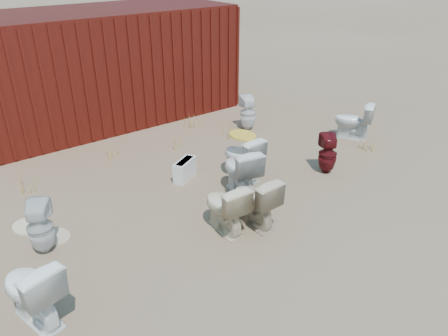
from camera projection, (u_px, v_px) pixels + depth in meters
ground at (249, 215)px, 6.48m from camera, size 100.00×100.00×0.00m
shipping_container at (97, 67)px, 9.62m from camera, size 6.00×2.40×2.40m
toilet_front_a at (32, 291)px, 4.49m from camera, size 0.62×0.87×0.80m
toilet_front_c at (241, 171)px, 6.89m from camera, size 0.63×0.88×0.81m
toilet_front_maroon at (328, 154)px, 7.57m from camera, size 0.45×0.45×0.71m
toilet_front_e at (353, 121)px, 8.93m from camera, size 0.73×0.85×0.76m
toilet_back_a at (40, 228)px, 5.56m from camera, size 0.45×0.45×0.73m
toilet_back_beige_left at (254, 201)px, 6.11m from camera, size 0.45×0.77×0.78m
toilet_back_beige_right at (225, 207)px, 5.98m from camera, size 0.47×0.77×0.76m
toilet_back_yellowlid at (242, 157)px, 7.36m from camera, size 0.47×0.78×0.78m
toilet_back_e at (248, 113)px, 9.38m from camera, size 0.44×0.44×0.75m
yellow_lid at (243, 135)px, 7.18m from camera, size 0.40×0.50×0.02m
loose_tank at (185, 170)px, 7.42m from camera, size 0.53×0.42×0.35m
loose_lid_near at (54, 236)px, 5.99m from camera, size 0.54×0.60×0.02m
loose_lid_far at (26, 227)px, 6.20m from camera, size 0.41×0.50×0.02m
weed_clump_a at (24, 183)px, 7.08m from camera, size 0.36×0.36×0.29m
weed_clump_b at (176, 140)px, 8.66m from camera, size 0.32×0.32×0.26m
weed_clump_c at (233, 129)px, 9.11m from camera, size 0.36×0.36×0.32m
weed_clump_d at (113, 150)px, 8.27m from camera, size 0.30×0.30×0.23m
weed_clump_e at (192, 120)px, 9.60m from camera, size 0.34×0.34×0.31m
weed_clump_f at (368, 143)px, 8.54m from camera, size 0.28×0.28×0.26m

